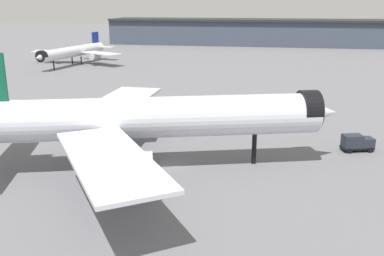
% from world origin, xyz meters
% --- Properties ---
extents(ground, '(900.00, 900.00, 0.00)m').
position_xyz_m(ground, '(0.00, 0.00, 0.00)').
color(ground, slate).
extents(airliner_near_gate, '(62.29, 55.67, 18.49)m').
position_xyz_m(airliner_near_gate, '(-4.27, -1.10, 8.15)').
color(airliner_near_gate, silver).
rests_on(airliner_near_gate, ground).
extents(airliner_far_taxiway, '(41.47, 46.13, 12.50)m').
position_xyz_m(airliner_far_taxiway, '(-60.95, 108.41, 5.50)').
color(airliner_far_taxiway, silver).
rests_on(airliner_far_taxiway, ground).
extents(terminal_building, '(217.75, 41.92, 28.38)m').
position_xyz_m(terminal_building, '(35.82, 205.87, 7.97)').
color(terminal_building, '#3D4756').
rests_on(terminal_building, ground).
extents(service_truck_front, '(5.89, 3.64, 3.00)m').
position_xyz_m(service_truck_front, '(31.23, 11.85, 1.59)').
color(service_truck_front, black).
rests_on(service_truck_front, ground).
extents(baggage_tug_wing, '(3.54, 2.72, 1.85)m').
position_xyz_m(baggage_tug_wing, '(-26.08, 28.38, 0.97)').
color(baggage_tug_wing, black).
rests_on(baggage_tug_wing, ground).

